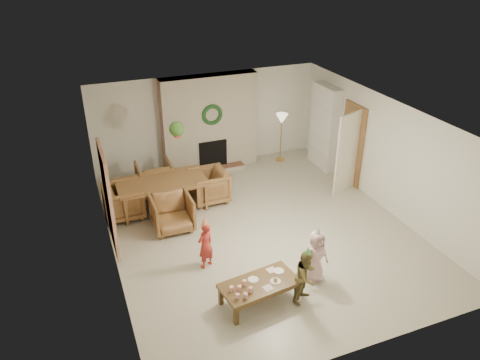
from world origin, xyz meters
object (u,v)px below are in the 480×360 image
dining_chair_far (155,178)px  coffee_table_top (259,284)px  child_red (205,245)px  dining_chair_left (124,201)px  child_plaid (306,276)px  dining_table (163,195)px  dining_chair_near (172,213)px  dining_chair_right (209,186)px  child_pink (316,256)px

dining_chair_far → coffee_table_top: size_ratio=0.65×
coffee_table_top → child_red: child_red is taller
dining_chair_far → dining_chair_left: 1.22m
dining_chair_left → child_plaid: (2.41, -3.82, 0.10)m
dining_chair_far → child_red: bearing=94.8°
coffee_table_top → child_red: size_ratio=1.36×
dining_table → dining_chair_near: (-0.00, -0.87, 0.04)m
dining_chair_left → coffee_table_top: size_ratio=0.65×
child_red → dining_chair_left: bearing=-91.8°
dining_chair_near → dining_chair_right: size_ratio=1.00×
dining_table → dining_chair_far: bearing=90.0°
child_pink → dining_chair_far: bearing=107.1°
dining_chair_right → child_red: size_ratio=0.88×
dining_table → child_plaid: size_ratio=2.03×
dining_chair_right → coffee_table_top: (-0.28, -3.58, -0.01)m
dining_chair_left → dining_chair_right: size_ratio=1.00×
dining_chair_right → child_red: bearing=-19.2°
dining_chair_left → dining_table: bearing=-90.0°
child_red → child_pink: size_ratio=0.95×
dining_chair_right → child_plaid: child_plaid is taller
dining_chair_near → child_plaid: 3.33m
dining_chair_far → dining_chair_right: bearing=141.3°
dining_chair_far → dining_chair_right: size_ratio=1.00×
dining_chair_right → dining_chair_left: bearing=-90.0°
dining_chair_left → child_red: child_red is taller
child_pink → dining_chair_near: bearing=120.2°
dining_chair_far → child_plaid: bearing=108.4°
dining_table → child_red: bearing=-83.5°
dining_chair_near → child_red: child_red is taller
dining_table → dining_chair_far: size_ratio=2.34×
dining_table → dining_chair_left: dining_chair_left is taller
child_red → child_pink: child_pink is taller
dining_chair_near → child_pink: bearing=-52.1°
dining_chair_near → child_red: (0.26, -1.48, 0.10)m
dining_table → dining_chair_left: (-0.87, 0.00, 0.04)m
dining_chair_far → coffee_table_top: 4.52m
dining_table → child_red: 2.36m
dining_table → child_red: (0.26, -2.34, 0.13)m
coffee_table_top → dining_table: bearing=94.7°
child_red → child_plaid: size_ratio=0.98×
dining_chair_right → child_plaid: (0.46, -3.81, 0.10)m
dining_table → coffee_table_top: (0.80, -3.59, 0.02)m
dining_chair_right → child_pink: (0.88, -3.40, 0.12)m
dining_chair_far → child_pink: size_ratio=0.84×
dining_table → child_red: size_ratio=2.06×
dining_chair_right → dining_table: bearing=-90.0°
dining_chair_left → dining_chair_right: same height
coffee_table_top → dining_chair_far: bearing=92.3°
dining_chair_far → dining_chair_left: size_ratio=1.00×
child_plaid → dining_chair_near: bearing=87.5°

